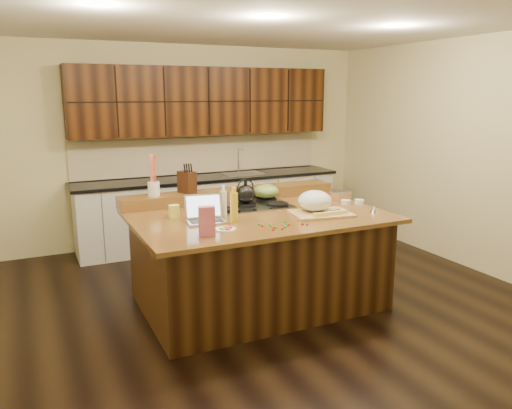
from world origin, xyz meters
name	(u,v)px	position (x,y,z in m)	size (l,w,h in m)	color
room	(258,170)	(0.00, 0.00, 1.35)	(5.52, 5.02, 2.72)	black
island	(258,258)	(0.00, 0.00, 0.46)	(2.40, 1.60, 0.92)	black
back_ledge	(231,194)	(0.00, 0.70, 0.98)	(2.40, 0.30, 0.12)	black
cooktop	(246,206)	(0.00, 0.30, 0.94)	(0.92, 0.52, 0.05)	gray
back_counter	(209,173)	(0.30, 2.23, 0.98)	(3.70, 0.66, 2.40)	silver
kettle	(245,194)	(0.00, 0.30, 1.06)	(0.21, 0.21, 0.19)	black
green_bowl	(266,191)	(0.30, 0.43, 1.04)	(0.27, 0.27, 0.15)	olive
laptop	(205,214)	(-0.56, -0.05, 0.98)	(0.37, 0.31, 0.24)	#B7B7BC
oil_bottle	(234,208)	(-0.34, -0.20, 1.06)	(0.07, 0.07, 0.27)	gold
vinegar_bottle	(223,204)	(-0.35, 0.02, 1.04)	(0.06, 0.06, 0.25)	silver
wooden_tray	(316,204)	(0.50, -0.24, 1.02)	(0.61, 0.49, 0.23)	tan
ramekin_a	(327,211)	(0.61, -0.28, 0.94)	(0.10, 0.10, 0.04)	white
ramekin_b	(346,202)	(1.01, -0.02, 0.94)	(0.10, 0.10, 0.04)	white
ramekin_c	(359,202)	(1.15, -0.06, 0.94)	(0.10, 0.10, 0.04)	white
strainer_bowl	(341,196)	(1.08, 0.18, 0.97)	(0.24, 0.24, 0.09)	#996B3F
kitchen_timer	(374,209)	(1.04, -0.45, 0.96)	(0.08, 0.08, 0.07)	silver
pink_bag	(207,221)	(-0.71, -0.52, 1.04)	(0.13, 0.07, 0.25)	#D06283
candy_plate	(226,229)	(-0.50, -0.41, 0.93)	(0.18, 0.18, 0.01)	white
package_box	(174,212)	(-0.79, 0.17, 0.98)	(0.09, 0.06, 0.13)	#F1E555
utensil_crock	(154,189)	(-0.84, 0.70, 1.11)	(0.12, 0.12, 0.14)	white
knife_block	(187,182)	(-0.49, 0.70, 1.15)	(0.11, 0.19, 0.23)	black
gumdrop_0	(282,229)	(-0.07, -0.61, 0.93)	(0.02, 0.02, 0.02)	red
gumdrop_1	(285,222)	(0.06, -0.43, 0.93)	(0.02, 0.02, 0.02)	#198C26
gumdrop_2	(307,225)	(0.20, -0.59, 0.93)	(0.02, 0.02, 0.02)	red
gumdrop_3	(276,227)	(-0.09, -0.54, 0.93)	(0.02, 0.02, 0.02)	#198C26
gumdrop_4	(297,220)	(0.19, -0.42, 0.93)	(0.02, 0.02, 0.02)	red
gumdrop_5	(271,226)	(-0.11, -0.50, 0.93)	(0.02, 0.02, 0.02)	#198C26
gumdrop_6	(274,228)	(-0.11, -0.56, 0.93)	(0.02, 0.02, 0.02)	red
gumdrop_7	(270,224)	(-0.10, -0.44, 0.93)	(0.02, 0.02, 0.02)	#198C26
gumdrop_8	(262,226)	(-0.18, -0.46, 0.93)	(0.02, 0.02, 0.02)	red
gumdrop_9	(286,225)	(0.03, -0.51, 0.93)	(0.02, 0.02, 0.02)	#198C26
gumdrop_10	(289,225)	(0.05, -0.52, 0.93)	(0.02, 0.02, 0.02)	red
gumdrop_11	(285,226)	(-0.01, -0.56, 0.93)	(0.02, 0.02, 0.02)	#198C26
gumdrop_12	(303,224)	(0.17, -0.55, 0.93)	(0.02, 0.02, 0.02)	red
gumdrop_13	(259,224)	(-0.18, -0.40, 0.93)	(0.02, 0.02, 0.02)	#198C26
gumdrop_14	(273,230)	(-0.15, -0.61, 0.93)	(0.02, 0.02, 0.02)	red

